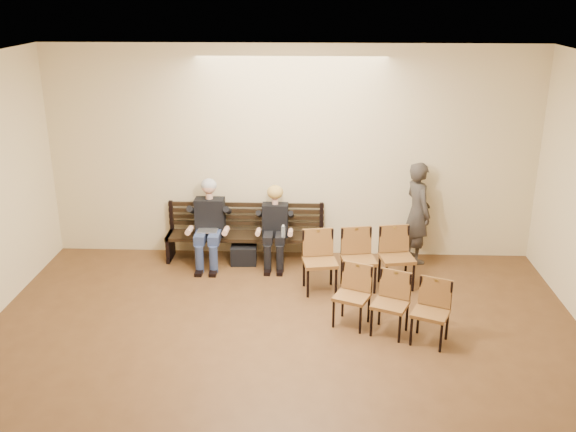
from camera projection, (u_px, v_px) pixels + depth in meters
The scene contains 10 objects.
room_walls at pixel (275, 181), 6.23m from camera, with size 8.02×10.01×3.51m.
bench at pixel (245, 247), 10.68m from camera, with size 2.60×0.90×0.45m, color black.
seated_man at pixel (209, 222), 10.42m from camera, with size 0.59×0.82×1.42m, color black, non-canonical shape.
seated_woman at pixel (275, 229), 10.42m from camera, with size 0.52×0.72×1.20m, color black, non-canonical shape.
laptop at pixel (208, 233), 10.34m from camera, with size 0.32×0.25×0.23m, color silver.
water_bottle at pixel (283, 239), 10.14m from camera, with size 0.06×0.06×0.21m, color silver.
bag at pixel (244, 255), 10.54m from camera, with size 0.42×0.28×0.31m, color black.
passerby at pixel (418, 205), 10.41m from camera, with size 0.71×0.47×1.94m, color #322D29.
chair_row_front at pixel (359, 260), 9.57m from camera, with size 1.66×0.50×0.92m, color brown.
chair_row_back at pixel (390, 305), 8.33m from camera, with size 1.49×0.45×0.83m, color brown.
Camera 1 is at (0.38, -5.19, 4.32)m, focal length 40.00 mm.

